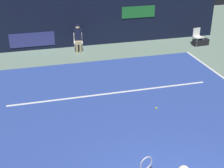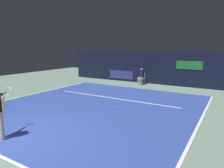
# 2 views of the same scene
# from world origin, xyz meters

# --- Properties ---
(ground_plane) EXTENTS (29.21, 29.21, 0.00)m
(ground_plane) POSITION_xyz_m (0.00, 4.13, 0.00)
(ground_plane) COLOR slate
(court_surface) EXTENTS (9.62, 10.26, 0.01)m
(court_surface) POSITION_xyz_m (0.00, 4.13, 0.01)
(court_surface) COLOR #2D479E
(court_surface) RESTS_ON ground
(line_service) EXTENTS (7.50, 0.10, 0.01)m
(line_service) POSITION_xyz_m (0.00, 5.93, 0.01)
(line_service) COLOR white
(line_service) RESTS_ON court_surface
(back_wall) EXTENTS (14.73, 0.33, 2.60)m
(back_wall) POSITION_xyz_m (-0.00, 11.72, 1.30)
(back_wall) COLOR black
(back_wall) RESTS_ON ground
(line_judge_on_chair) EXTENTS (0.48, 0.56, 1.32)m
(line_judge_on_chair) POSITION_xyz_m (-0.40, 10.81, 0.69)
(line_judge_on_chair) COLOR white
(line_judge_on_chair) RESTS_ON ground
(courtside_chair_near) EXTENTS (0.49, 0.47, 0.88)m
(courtside_chair_near) POSITION_xyz_m (5.76, 10.21, 0.50)
(courtside_chair_near) COLOR white
(courtside_chair_near) RESTS_ON ground
(tennis_ball) EXTENTS (0.07, 0.07, 0.07)m
(tennis_ball) POSITION_xyz_m (1.15, 4.42, 0.05)
(tennis_ball) COLOR #CCE033
(tennis_ball) RESTS_ON court_surface
(equipment_bag) EXTENTS (0.86, 0.38, 0.32)m
(equipment_bag) POSITION_xyz_m (5.93, 10.11, 0.16)
(equipment_bag) COLOR black
(equipment_bag) RESTS_ON ground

